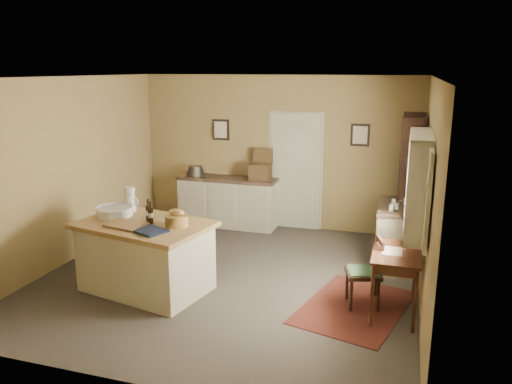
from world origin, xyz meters
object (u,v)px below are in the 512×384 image
work_island (145,254)px  right_cabinet (399,235)px  shelving_unit (414,184)px  writing_desk (396,260)px  desk_chair (363,273)px  sideboard (228,200)px

work_island → right_cabinet: bearing=42.3°
right_cabinet → shelving_unit: shelving_unit is taller
shelving_unit → writing_desk: bearing=-93.9°
work_island → right_cabinet: size_ratio=1.64×
desk_chair → shelving_unit: bearing=60.8°
work_island → desk_chair: bearing=19.0°
sideboard → writing_desk: size_ratio=2.05×
desk_chair → shelving_unit: shelving_unit is taller
sideboard → writing_desk: sideboard is taller
writing_desk → shelving_unit: 2.34m
work_island → desk_chair: (2.73, 0.35, -0.06)m
writing_desk → desk_chair: bearing=168.3°
sideboard → desk_chair: size_ratio=2.14×
right_cabinet → shelving_unit: size_ratio=0.52×
desk_chair → sideboard: bearing=120.7°
work_island → shelving_unit: size_ratio=0.85×
writing_desk → shelving_unit: shelving_unit is taller
work_island → writing_desk: (3.10, 0.27, 0.19)m
sideboard → writing_desk: (3.02, -2.58, 0.19)m
sideboard → shelving_unit: (3.18, -0.28, 0.58)m
sideboard → shelving_unit: size_ratio=0.85×
right_cabinet → writing_desk: bearing=-90.0°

